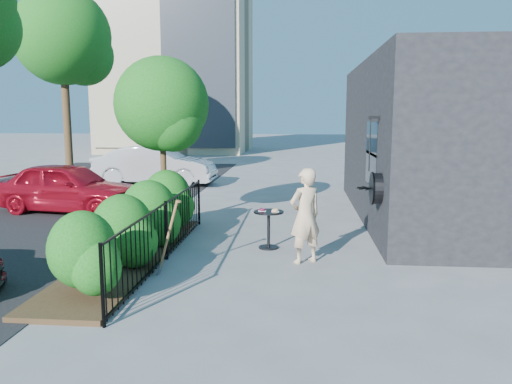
# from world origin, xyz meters

# --- Properties ---
(ground) EXTENTS (120.00, 120.00, 0.00)m
(ground) POSITION_xyz_m (0.00, 0.00, 0.00)
(ground) COLOR gray
(ground) RESTS_ON ground
(shop_building) EXTENTS (6.22, 9.00, 4.00)m
(shop_building) POSITION_xyz_m (5.50, 4.50, 2.00)
(shop_building) COLOR black
(shop_building) RESTS_ON ground
(fence) EXTENTS (0.05, 6.05, 1.10)m
(fence) POSITION_xyz_m (-1.50, 0.00, 0.56)
(fence) COLOR black
(fence) RESTS_ON ground
(planting_bed) EXTENTS (1.30, 6.00, 0.08)m
(planting_bed) POSITION_xyz_m (-2.20, 0.00, 0.04)
(planting_bed) COLOR #382616
(planting_bed) RESTS_ON ground
(shrubs) EXTENTS (1.10, 5.60, 1.24)m
(shrubs) POSITION_xyz_m (-2.10, 0.10, 0.70)
(shrubs) COLOR #135212
(shrubs) RESTS_ON ground
(patio_tree) EXTENTS (2.20, 2.20, 3.94)m
(patio_tree) POSITION_xyz_m (-2.24, 2.76, 2.76)
(patio_tree) COLOR #3F2B19
(patio_tree) RESTS_ON ground
(street_tree_far) EXTENTS (4.40, 4.40, 8.28)m
(street_tree_far) POSITION_xyz_m (-9.94, 13.96, 5.92)
(street_tree_far) COLOR #3F2B19
(street_tree_far) RESTS_ON ground
(cafe_table) EXTENTS (0.60, 0.60, 0.81)m
(cafe_table) POSITION_xyz_m (0.33, 0.96, 0.52)
(cafe_table) COLOR black
(cafe_table) RESTS_ON ground
(woman) EXTENTS (0.75, 0.69, 1.73)m
(woman) POSITION_xyz_m (1.04, 0.03, 0.86)
(woman) COLOR #D5B18A
(woman) RESTS_ON ground
(shovel) EXTENTS (0.44, 0.17, 1.30)m
(shovel) POSITION_xyz_m (-1.25, -0.86, 0.57)
(shovel) COLOR brown
(shovel) RESTS_ON ground
(car_red) EXTENTS (4.24, 2.20, 1.38)m
(car_red) POSITION_xyz_m (-5.38, 4.23, 0.69)
(car_red) COLOR #A20D1E
(car_red) RESTS_ON ground
(car_silver) EXTENTS (4.58, 1.67, 1.50)m
(car_silver) POSITION_xyz_m (-4.55, 9.66, 0.75)
(car_silver) COLOR #BCBCC1
(car_silver) RESTS_ON ground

